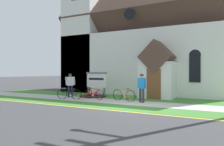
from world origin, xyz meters
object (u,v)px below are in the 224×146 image
Objects in this scene: bicycle_blue at (124,95)px; bicycle_orange at (69,94)px; bicycle_red at (94,94)px; cyclist_in_white_jersey at (142,86)px; cyclist_in_orange_jersey at (70,83)px; church_sign at (96,81)px.

bicycle_orange is at bearing -165.87° from bicycle_blue.
bicycle_red is 0.99× the size of cyclist_in_white_jersey.
bicycle_orange is at bearing -149.42° from bicycle_red.
cyclist_in_orange_jersey reaches higher than bicycle_red.
bicycle_orange is 0.97× the size of bicycle_blue.
cyclist_in_orange_jersey is 1.01× the size of cyclist_in_white_jersey.
cyclist_in_white_jersey reaches higher than bicycle_blue.
bicycle_blue is 2.28m from bicycle_red.
church_sign reaches higher than bicycle_red.
church_sign is 4.76m from cyclist_in_white_jersey.
bicycle_red is at bearing 30.58° from bicycle_orange.
cyclist_in_white_jersey is at bearing 8.37° from bicycle_orange.
bicycle_blue is at bearing 2.06° from bicycle_red.
church_sign is at bearing 117.26° from bicycle_red.
bicycle_blue is at bearing 14.13° from bicycle_orange.
bicycle_blue is at bearing 171.36° from cyclist_in_white_jersey.
church_sign is 3.58m from bicycle_blue.
church_sign is at bearing 153.64° from bicycle_blue.
church_sign reaches higher than cyclist_in_orange_jersey.
cyclist_in_white_jersey is (5.67, -0.13, -0.01)m from cyclist_in_orange_jersey.
bicycle_orange is 0.98× the size of bicycle_red.
bicycle_orange is 5.13m from cyclist_in_white_jersey.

